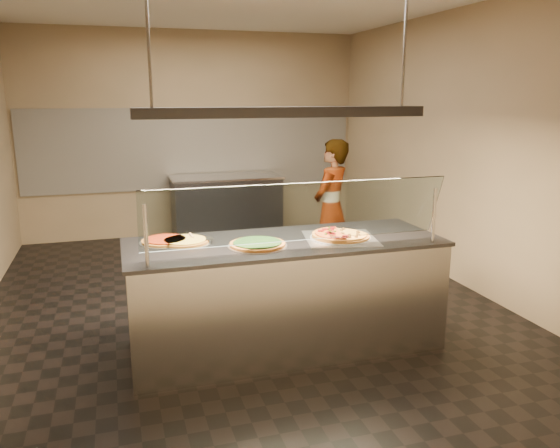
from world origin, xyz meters
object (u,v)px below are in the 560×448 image
object	(u,v)px
pizza_tomato	(165,240)
heat_lamp_housing	(285,112)
half_pizza_pepperoni	(328,235)
prep_table	(226,207)
worker	(331,208)
pizza_spatula	(197,237)
pizza_cheese	(185,241)
sneeze_guard	(299,213)
pizza_spinach	(257,244)
half_pizza_sausage	(353,234)
perforated_tray	(340,238)
serving_counter	(285,294)

from	to	relation	value
pizza_tomato	heat_lamp_housing	bearing A→B (deg)	-13.80
half_pizza_pepperoni	prep_table	distance (m)	3.82
half_pizza_pepperoni	worker	distance (m)	1.94
pizza_tomato	heat_lamp_housing	world-z (taller)	heat_lamp_housing
pizza_spatula	pizza_cheese	bearing A→B (deg)	-153.77
sneeze_guard	pizza_spinach	distance (m)	0.45
sneeze_guard	half_pizza_sausage	bearing A→B (deg)	24.99
pizza_tomato	perforated_tray	bearing A→B (deg)	-12.48
pizza_spinach	pizza_spatula	size ratio (longest dim) A/B	1.99
half_pizza_sausage	pizza_spinach	size ratio (longest dim) A/B	1.08
serving_counter	worker	world-z (taller)	worker
pizza_cheese	heat_lamp_housing	size ratio (longest dim) A/B	0.18
half_pizza_pepperoni	half_pizza_sausage	world-z (taller)	half_pizza_pepperoni
pizza_spinach	worker	world-z (taller)	worker
worker	perforated_tray	bearing A→B (deg)	27.39
pizza_cheese	sneeze_guard	bearing A→B (deg)	-32.86
sneeze_guard	pizza_cheese	bearing A→B (deg)	147.14
serving_counter	pizza_spinach	distance (m)	0.55
heat_lamp_housing	perforated_tray	bearing A→B (deg)	-9.70
half_pizza_pepperoni	heat_lamp_housing	xyz separation A→B (m)	(-0.34, 0.08, 0.99)
half_pizza_pepperoni	pizza_cheese	world-z (taller)	half_pizza_pepperoni
half_pizza_sausage	worker	distance (m)	1.86
perforated_tray	prep_table	distance (m)	3.82
pizza_spinach	serving_counter	bearing A→B (deg)	21.48
prep_table	perforated_tray	bearing A→B (deg)	-87.05
prep_table	pizza_spinach	bearing A→B (deg)	-97.68
worker	pizza_spatula	bearing A→B (deg)	-2.84
pizza_cheese	pizza_tomato	world-z (taller)	same
half_pizza_sausage	pizza_cheese	world-z (taller)	half_pizza_sausage
perforated_tray	prep_table	xyz separation A→B (m)	(-0.20, 3.79, -0.47)
prep_table	worker	size ratio (longest dim) A/B	0.99
sneeze_guard	prep_table	bearing A→B (deg)	86.37
prep_table	heat_lamp_housing	world-z (taller)	heat_lamp_housing
sneeze_guard	pizza_spinach	world-z (taller)	sneeze_guard
serving_counter	pizza_spinach	size ratio (longest dim) A/B	5.48
sneeze_guard	pizza_spatula	world-z (taller)	sneeze_guard
pizza_tomato	pizza_cheese	bearing A→B (deg)	-23.71
sneeze_guard	perforated_tray	distance (m)	0.60
perforated_tray	heat_lamp_housing	world-z (taller)	heat_lamp_housing
sneeze_guard	heat_lamp_housing	size ratio (longest dim) A/B	1.01
pizza_spinach	pizza_spatula	distance (m)	0.53
pizza_cheese	worker	world-z (taller)	worker
prep_table	pizza_cheese	bearing A→B (deg)	-106.38
pizza_spatula	heat_lamp_housing	distance (m)	1.22
serving_counter	prep_table	xyz separation A→B (m)	(0.26, 3.71, 0.00)
perforated_tray	heat_lamp_housing	bearing A→B (deg)	170.30
pizza_spinach	pizza_cheese	size ratio (longest dim) A/B	1.14
pizza_cheese	perforated_tray	bearing A→B (deg)	-11.03
perforated_tray	pizza_spatula	bearing A→B (deg)	165.61
pizza_spinach	prep_table	size ratio (longest dim) A/B	0.29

